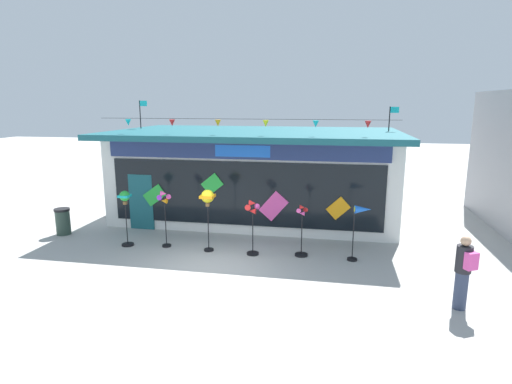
{
  "coord_description": "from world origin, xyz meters",
  "views": [
    {
      "loc": [
        3.29,
        -10.45,
        4.46
      ],
      "look_at": [
        0.8,
        2.54,
        1.65
      ],
      "focal_mm": 29.26,
      "sensor_mm": 36.0,
      "label": 1
    }
  ],
  "objects": [
    {
      "name": "wind_spinner_right",
      "position": [
        2.4,
        1.37,
        0.79
      ],
      "size": [
        0.39,
        0.39,
        1.57
      ],
      "color": "black",
      "rests_on": "ground_plane"
    },
    {
      "name": "wind_spinner_center_left",
      "position": [
        -0.45,
        1.29,
        1.6
      ],
      "size": [
        0.41,
        0.41,
        1.93
      ],
      "color": "black",
      "rests_on": "ground_plane"
    },
    {
      "name": "kite_shop_building",
      "position": [
        0.24,
        5.76,
        1.75
      ],
      "size": [
        10.8,
        6.44,
        4.58
      ],
      "color": "silver",
      "rests_on": "ground_plane"
    },
    {
      "name": "person_near_camera",
      "position": [
        6.13,
        -1.24,
        0.89
      ],
      "size": [
        0.42,
        0.48,
        1.68
      ],
      "rotation": [
        0.0,
        0.0,
        3.63
      ],
      "color": "#333D56",
      "rests_on": "ground_plane"
    },
    {
      "name": "wind_spinner_far_left",
      "position": [
        -3.15,
        1.27,
        1.34
      ],
      "size": [
        0.38,
        0.38,
        1.79
      ],
      "color": "black",
      "rests_on": "ground_plane"
    },
    {
      "name": "trash_bin",
      "position": [
        -5.91,
        1.94,
        0.47
      ],
      "size": [
        0.52,
        0.52,
        0.92
      ],
      "color": "#2D4238",
      "rests_on": "ground_plane"
    },
    {
      "name": "wind_spinner_far_right",
      "position": [
        4.06,
        1.3,
        1.27
      ],
      "size": [
        0.63,
        0.32,
        1.65
      ],
      "color": "black",
      "rests_on": "ground_plane"
    },
    {
      "name": "wind_spinner_left",
      "position": [
        -1.89,
        1.38,
        1.29
      ],
      "size": [
        0.4,
        0.29,
        1.82
      ],
      "color": "black",
      "rests_on": "ground_plane"
    },
    {
      "name": "wind_spinner_center_right",
      "position": [
        0.95,
        1.2,
        1.1
      ],
      "size": [
        0.42,
        0.36,
        1.69
      ],
      "color": "black",
      "rests_on": "ground_plane"
    },
    {
      "name": "ground_plane",
      "position": [
        0.0,
        0.0,
        0.0
      ],
      "size": [
        80.0,
        80.0,
        0.0
      ],
      "primitive_type": "plane",
      "color": "#ADAAA5"
    }
  ]
}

